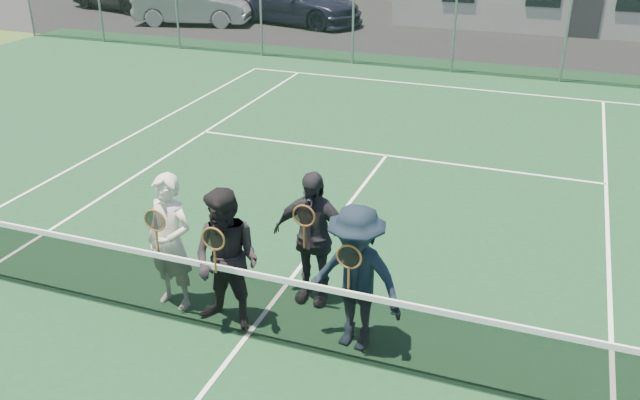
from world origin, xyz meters
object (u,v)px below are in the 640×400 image
object	(u,v)px
player_b	(227,261)
player_d	(356,279)
player_a	(170,242)
tennis_net	(244,301)
car_b	(193,5)
car_c	(294,2)
player_c	(312,237)

from	to	relation	value
player_b	player_d	bearing A→B (deg)	5.26
player_a	player_d	bearing A→B (deg)	-0.46
player_b	player_d	distance (m)	1.56
tennis_net	player_b	size ratio (longest dim) A/B	6.49
tennis_net	car_b	bearing A→B (deg)	121.62
car_b	car_c	size ratio (longest dim) A/B	0.79
car_c	car_b	bearing A→B (deg)	129.00
car_b	player_b	world-z (taller)	player_b
player_c	player_b	bearing A→B (deg)	-129.63
player_b	player_c	size ratio (longest dim) A/B	1.00
car_b	player_a	xyz separation A→B (m)	(9.58, -17.10, 0.19)
player_a	player_d	world-z (taller)	same
player_b	player_c	distance (m)	1.16
tennis_net	player_a	world-z (taller)	player_a
car_c	tennis_net	distance (m)	20.47
player_d	car_c	bearing A→B (deg)	114.23
tennis_net	player_d	xyz separation A→B (m)	(1.25, 0.33, 0.38)
tennis_net	player_b	bearing A→B (deg)	147.74
tennis_net	player_d	size ratio (longest dim) A/B	6.49
tennis_net	player_c	bearing A→B (deg)	67.83
car_b	player_c	world-z (taller)	player_c
player_a	car_c	bearing A→B (deg)	107.83
car_b	car_c	bearing A→B (deg)	-78.16
car_b	player_d	distance (m)	20.91
car_c	tennis_net	size ratio (longest dim) A/B	0.48
car_c	player_b	size ratio (longest dim) A/B	3.12
car_c	tennis_net	xyz separation A→B (m)	(7.22, -19.16, -0.28)
car_b	player_c	size ratio (longest dim) A/B	2.46
tennis_net	player_b	xyz separation A→B (m)	(-0.30, 0.19, 0.38)
car_b	tennis_net	distance (m)	20.49
player_a	tennis_net	bearing A→B (deg)	-16.72
player_c	car_c	bearing A→B (deg)	112.96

